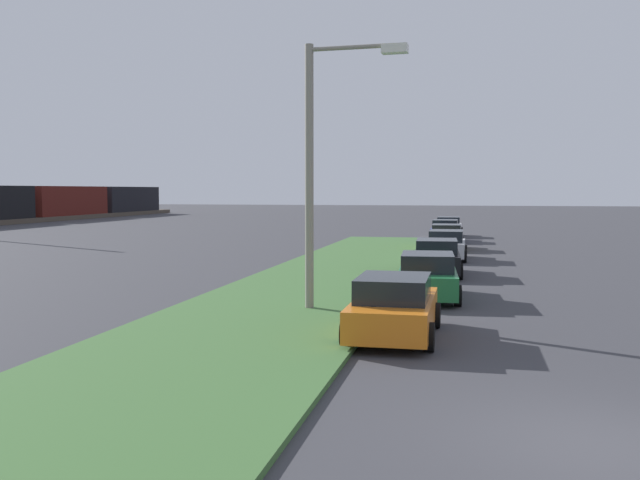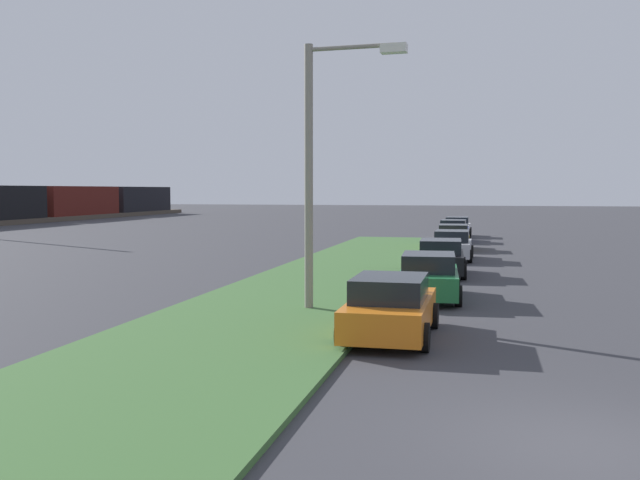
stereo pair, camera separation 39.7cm
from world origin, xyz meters
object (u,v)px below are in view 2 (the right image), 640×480
object	(u,v)px
parked_car_black	(441,258)
parked_car_white	(457,227)
streetlight	(321,157)
parked_car_blue	(453,231)
parked_car_yellow	(453,237)
parked_car_orange	(391,308)
parked_car_silver	(452,246)
parked_car_green	(429,277)

from	to	relation	value
parked_car_black	parked_car_white	xyz separation A→B (m)	(24.42, 0.26, 0.00)
streetlight	parked_car_blue	bearing A→B (deg)	-4.88
parked_car_yellow	parked_car_orange	bearing A→B (deg)	177.67
parked_car_silver	parked_car_orange	bearing A→B (deg)	178.36
parked_car_black	parked_car_green	bearing A→B (deg)	177.57
parked_car_orange	parked_car_black	bearing A→B (deg)	-1.60
parked_car_black	parked_car_white	size ratio (longest dim) A/B	1.02
parked_car_green	parked_car_white	world-z (taller)	same
parked_car_orange	parked_car_yellow	size ratio (longest dim) A/B	0.99
parked_car_black	parked_car_blue	bearing A→B (deg)	-1.55
parked_car_white	streetlight	size ratio (longest dim) A/B	0.57
parked_car_silver	parked_car_blue	world-z (taller)	same
parked_car_blue	streetlight	world-z (taller)	streetlight
parked_car_orange	parked_car_white	distance (m)	36.97
parked_car_green	parked_car_orange	bearing A→B (deg)	172.76
parked_car_silver	streetlight	xyz separation A→B (m)	(-16.10, 2.94, 3.67)
parked_car_silver	streetlight	distance (m)	16.77
parked_car_orange	parked_car_blue	distance (m)	31.73
parked_car_green	parked_car_silver	xyz separation A→B (m)	(13.02, -0.15, 0.00)
parked_car_orange	parked_car_black	xyz separation A→B (m)	(12.55, -0.40, 0.00)
parked_car_green	parked_car_yellow	xyz separation A→B (m)	(19.17, 0.06, 0.00)
parked_car_orange	parked_car_yellow	bearing A→B (deg)	-0.59
parked_car_black	parked_car_yellow	xyz separation A→B (m)	(12.73, 0.04, 0.00)
streetlight	parked_car_black	bearing A→B (deg)	-16.27
parked_car_white	parked_car_black	bearing A→B (deg)	-179.39
parked_car_yellow	streetlight	bearing A→B (deg)	171.47
parked_car_orange	parked_car_silver	bearing A→B (deg)	-1.46
parked_car_green	parked_car_yellow	world-z (taller)	same
parked_car_silver	parked_car_black	bearing A→B (deg)	178.64
streetlight	parked_car_white	bearing A→B (deg)	-4.24
parked_car_black	parked_car_blue	world-z (taller)	same
parked_car_green	streetlight	world-z (taller)	streetlight
parked_car_blue	parked_car_silver	bearing A→B (deg)	-177.44
parked_car_black	streetlight	bearing A→B (deg)	161.20
parked_car_white	streetlight	distance (m)	34.23
parked_car_white	streetlight	xyz separation A→B (m)	(-33.94, 2.52, 3.67)
parked_car_yellow	streetlight	size ratio (longest dim) A/B	0.58
parked_car_black	parked_car_white	world-z (taller)	same
parked_car_silver	parked_car_blue	distance (m)	12.61
parked_car_orange	streetlight	distance (m)	5.32
parked_car_black	parked_car_yellow	size ratio (longest dim) A/B	1.01
parked_car_green	parked_car_blue	xyz separation A→B (m)	(25.62, 0.34, 0.00)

